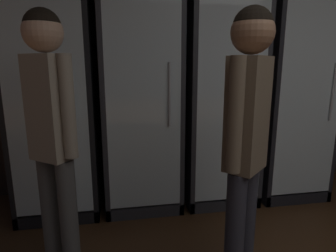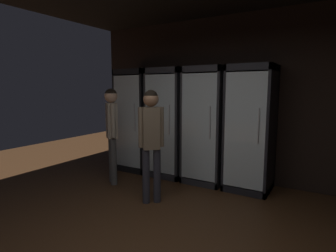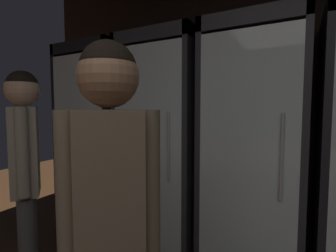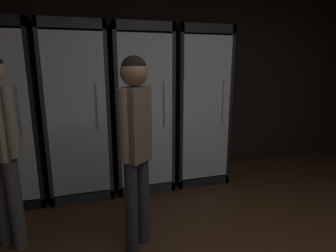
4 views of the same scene
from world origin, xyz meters
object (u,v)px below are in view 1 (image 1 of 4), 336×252
at_px(shopper_far, 247,129).
at_px(shopper_near, 51,122).
at_px(cooler_center, 216,102).
at_px(cooler_left, 140,104).
at_px(cooler_right, 285,100).
at_px(cooler_far_left, 58,106).

bearing_deg(shopper_far, shopper_near, 162.39).
bearing_deg(cooler_center, shopper_near, -143.61).
bearing_deg(cooler_left, cooler_right, 0.00).
bearing_deg(cooler_left, shopper_near, -120.81).
height_order(cooler_far_left, shopper_far, cooler_far_left).
xyz_separation_m(cooler_far_left, cooler_right, (2.18, -0.00, 0.00)).
bearing_deg(cooler_center, shopper_far, -102.66).
relative_size(cooler_left, shopper_near, 1.22).
height_order(cooler_center, shopper_far, cooler_center).
distance_m(cooler_left, shopper_far, 1.34).
distance_m(cooler_center, cooler_right, 0.73).
height_order(cooler_right, shopper_far, cooler_right).
bearing_deg(shopper_near, cooler_far_left, 99.48).
bearing_deg(shopper_near, cooler_left, 59.19).
relative_size(cooler_right, shopper_near, 1.22).
bearing_deg(cooler_far_left, shopper_near, -80.52).
distance_m(cooler_left, cooler_right, 1.45).
xyz_separation_m(cooler_left, cooler_right, (1.45, 0.00, 0.00)).
height_order(cooler_left, cooler_right, same).
distance_m(cooler_far_left, cooler_left, 0.73).
relative_size(cooler_far_left, shopper_near, 1.22).
distance_m(cooler_center, shopper_far, 1.30).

